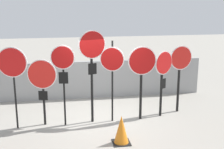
% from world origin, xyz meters
% --- Properties ---
extents(ground_plane, '(40.00, 40.00, 0.00)m').
position_xyz_m(ground_plane, '(0.00, 0.00, 0.00)').
color(ground_plane, gray).
extents(fence_back, '(8.11, 0.12, 1.38)m').
position_xyz_m(fence_back, '(0.00, 2.24, 0.69)').
color(fence_back, gray).
rests_on(fence_back, ground).
extents(stop_sign_0, '(0.83, 0.23, 2.37)m').
position_xyz_m(stop_sign_0, '(-2.49, -0.27, 1.82)').
color(stop_sign_0, black).
rests_on(stop_sign_0, ground).
extents(stop_sign_1, '(0.84, 0.23, 1.98)m').
position_xyz_m(stop_sign_1, '(-1.72, -0.12, 1.40)').
color(stop_sign_1, black).
rests_on(stop_sign_1, ground).
extents(stop_sign_2, '(0.68, 0.15, 2.38)m').
position_xyz_m(stop_sign_2, '(-1.13, -0.25, 1.80)').
color(stop_sign_2, black).
rests_on(stop_sign_2, ground).
extents(stop_sign_3, '(0.79, 0.25, 2.77)m').
position_xyz_m(stop_sign_3, '(-0.29, -0.12, 2.00)').
color(stop_sign_3, black).
rests_on(stop_sign_3, ground).
extents(stop_sign_4, '(0.68, 0.27, 2.46)m').
position_xyz_m(stop_sign_4, '(0.28, -0.16, 1.76)').
color(stop_sign_4, black).
rests_on(stop_sign_4, ground).
extents(stop_sign_5, '(0.86, 0.15, 2.28)m').
position_xyz_m(stop_sign_5, '(1.18, -0.15, 1.61)').
color(stop_sign_5, black).
rests_on(stop_sign_5, ground).
extents(stop_sign_6, '(0.65, 0.39, 2.09)m').
position_xyz_m(stop_sign_6, '(1.90, 0.01, 1.47)').
color(stop_sign_6, black).
rests_on(stop_sign_6, ground).
extents(stop_sign_7, '(0.76, 0.20, 2.19)m').
position_xyz_m(stop_sign_7, '(2.55, 0.29, 1.55)').
color(stop_sign_7, black).
rests_on(stop_sign_7, ground).
extents(traffic_cone_0, '(0.46, 0.46, 0.75)m').
position_xyz_m(traffic_cone_0, '(0.29, -1.62, 0.37)').
color(traffic_cone_0, black).
rests_on(traffic_cone_0, ground).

